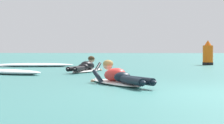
# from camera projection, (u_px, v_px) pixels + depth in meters

# --- Properties ---
(ground_plane) EXTENTS (120.00, 120.00, 0.00)m
(ground_plane) POSITION_uv_depth(u_px,v_px,m) (181.00, 68.00, 17.12)
(ground_plane) COLOR #387A75
(surfer_near) EXTENTS (1.58, 2.49, 0.53)m
(surfer_near) POSITION_uv_depth(u_px,v_px,m) (118.00, 78.00, 9.01)
(surfer_near) COLOR white
(surfer_near) RESTS_ON ground
(surfer_far) EXTENTS (0.96, 2.67, 0.54)m
(surfer_far) POSITION_uv_depth(u_px,v_px,m) (86.00, 68.00, 14.07)
(surfer_far) COLOR white
(surfer_far) RESTS_ON ground
(whitewater_mid_right) EXTENTS (2.43, 1.60, 0.15)m
(whitewater_mid_right) POSITION_uv_depth(u_px,v_px,m) (8.00, 72.00, 12.72)
(whitewater_mid_right) COLOR white
(whitewater_mid_right) RESTS_ON ground
(whitewater_back) EXTENTS (3.29, 1.37, 0.15)m
(whitewater_back) POSITION_uv_depth(u_px,v_px,m) (34.00, 65.00, 18.08)
(whitewater_back) COLOR white
(whitewater_back) RESTS_ON ground
(channel_marker_buoy) EXTENTS (0.48, 0.48, 1.12)m
(channel_marker_buoy) POSITION_uv_depth(u_px,v_px,m) (208.00, 55.00, 20.05)
(channel_marker_buoy) COLOR #EA5B0F
(channel_marker_buoy) RESTS_ON ground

